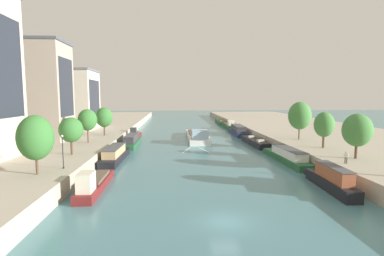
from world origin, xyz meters
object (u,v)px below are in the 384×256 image
Objects in this scene: moored_boat_left_far at (115,155)px; moored_boat_right_second at (238,131)px; tree_right_second at (324,125)px; tree_left_past_mid at (87,120)px; moored_boat_right_lone at (228,125)px; tree_right_distant at (357,130)px; moored_boat_left_lone at (132,141)px; moored_boat_right_near at (220,122)px; moored_boat_right_far at (287,156)px; tree_left_far at (104,117)px; person_on_quay at (346,157)px; tree_left_midway at (71,130)px; moored_boat_right_downstream at (331,180)px; barge_midriver at (197,136)px; moored_boat_left_second at (94,183)px; moored_boat_left_upstream at (135,135)px; tree_left_end_of_row at (35,138)px; lamppost_left_bank at (63,150)px; moored_boat_right_upstream at (255,142)px.

moored_boat_right_second is at bearing 48.83° from moored_boat_left_far.
tree_left_past_mid is at bearing 168.91° from tree_right_second.
tree_right_distant is (6.92, -60.32, 5.30)m from moored_boat_right_lone.
moored_boat_left_lone is 0.80× the size of moored_boat_right_near.
moored_boat_right_far is 40.00m from tree_left_far.
moored_boat_right_near is 2.69× the size of tree_right_second.
moored_boat_left_far is 35.35m from person_on_quay.
tree_right_second is (41.15, 3.17, 0.23)m from tree_left_midway.
tree_right_distant is 1.04× the size of tree_right_second.
moored_boat_right_downstream is at bearing -136.45° from tree_right_distant.
barge_midriver is 1.93× the size of moored_boat_left_second.
person_on_quay is (16.55, -37.17, 2.12)m from barge_midriver.
tree_left_far reaches higher than tree_right_second.
moored_boat_right_second is (28.46, 5.32, 0.25)m from moored_boat_left_upstream.
moored_boat_left_upstream is at bearing -125.95° from moored_boat_right_near.
barge_midriver is 1.42× the size of moored_boat_right_second.
tree_left_end_of_row is 22.97m from tree_left_past_mid.
tree_left_far is 0.99× the size of tree_right_distant.
tree_right_distant is (6.89, -7.82, 5.20)m from moored_boat_right_far.
tree_left_past_mid is (-35.15, -43.31, 5.59)m from moored_boat_right_lone.
tree_left_far is (-21.59, -6.80, 5.28)m from barge_midriver.
tree_left_far reaches higher than moored_boat_left_second.
barge_midriver reaches higher than moored_boat_right_near.
moored_boat_right_downstream is at bearing -31.80° from moored_boat_left_far.
tree_left_end_of_row is 1.19× the size of tree_left_midway.
moored_boat_right_upstream is at bearing 41.88° from lamppost_left_bank.
tree_left_end_of_row is (-21.60, -40.19, 5.40)m from barge_midriver.
tree_right_distant is 8.81m from tree_right_second.
moored_boat_left_second is 1.20× the size of moored_boat_left_upstream.
moored_boat_right_lone reaches higher than moored_boat_left_second.
barge_midriver is 42.62m from moored_boat_left_second.
moored_boat_right_upstream is at bearing 30.20° from tree_left_midway.
moored_boat_right_far is at bearing 21.77° from tree_left_end_of_row.
tree_right_distant is (6.81, -77.79, 5.65)m from moored_boat_right_near.
moored_boat_left_far is 1.01× the size of moored_boat_right_lone.
barge_midriver is 3.68× the size of tree_left_past_mid.
moored_boat_left_lone is at bearing -86.40° from moored_boat_left_upstream.
moored_boat_left_lone is 0.94× the size of moored_boat_right_lone.
tree_left_end_of_row is 43.73m from tree_right_second.
moored_boat_right_near is 80.17m from tree_left_midway.
moored_boat_left_second is at bearing -61.03° from tree_left_midway.
moored_boat_left_second is 1.80× the size of tree_left_end_of_row.
tree_right_second is (34.87, -16.86, 5.08)m from moored_boat_left_lone.
person_on_quay is at bearing -137.60° from tree_right_distant.
moored_boat_left_upstream is (-16.07, 3.52, -0.08)m from barge_midriver.
moored_boat_right_lone is 8.62× the size of person_on_quay.
moored_boat_right_second is 2.63× the size of tree_left_far.
moored_boat_left_far is at bearing 177.21° from tree_right_second.
tree_left_far reaches higher than moored_boat_right_second.
tree_right_second is 1.48× the size of lamppost_left_bank.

